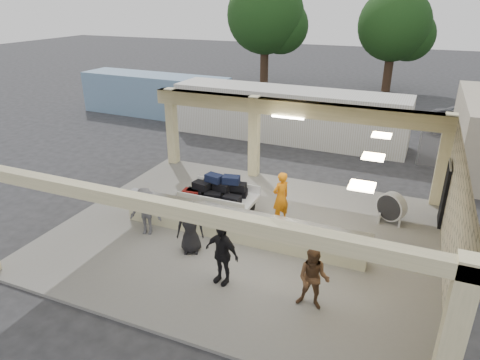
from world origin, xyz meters
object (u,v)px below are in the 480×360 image
at_px(container_white, 287,114).
at_px(luggage_cart, 218,193).
at_px(passenger_b, 222,253).
at_px(drum_fan, 391,207).
at_px(baggage_handler, 281,197).
at_px(car_dark, 472,125).
at_px(passenger_a, 313,279).
at_px(passenger_d, 190,227).
at_px(passenger_c, 145,211).
at_px(baggage_counter, 238,226).
at_px(container_blue, 155,95).

bearing_deg(container_white, luggage_cart, -86.07).
relative_size(luggage_cart, passenger_b, 1.42).
relative_size(drum_fan, baggage_handler, 0.61).
height_order(drum_fan, car_dark, car_dark).
relative_size(passenger_a, passenger_d, 1.00).
height_order(passenger_a, car_dark, passenger_a).
xyz_separation_m(luggage_cart, car_dark, (8.91, 13.49, -0.09)).
bearing_deg(passenger_c, baggage_handler, 19.06).
distance_m(drum_fan, passenger_c, 8.22).
bearing_deg(passenger_d, passenger_c, 145.16).
bearing_deg(car_dark, luggage_cart, 172.84).
relative_size(passenger_a, passenger_c, 1.03).
distance_m(baggage_counter, passenger_d, 1.62).
relative_size(passenger_b, passenger_c, 1.10).
height_order(baggage_counter, passenger_a, passenger_a).
relative_size(passenger_b, passenger_d, 1.07).
relative_size(drum_fan, passenger_b, 0.63).
relative_size(baggage_counter, car_dark, 1.72).
bearing_deg(passenger_a, passenger_c, 165.52).
bearing_deg(luggage_cart, passenger_c, -124.87).
bearing_deg(drum_fan, car_dark, 103.87).
height_order(passenger_d, container_blue, container_blue).
relative_size(baggage_handler, passenger_a, 1.10).
bearing_deg(passenger_a, baggage_handler, 117.57).
height_order(passenger_b, car_dark, passenger_b).
bearing_deg(baggage_counter, car_dark, 63.17).
xyz_separation_m(luggage_cart, passenger_b, (1.82, -3.57, 0.10)).
bearing_deg(baggage_handler, luggage_cart, -49.52).
distance_m(passenger_b, passenger_d, 1.80).
distance_m(luggage_cart, passenger_b, 4.01).
height_order(passenger_b, container_white, container_white).
distance_m(luggage_cart, passenger_c, 2.68).
relative_size(passenger_a, container_white, 0.13).
bearing_deg(passenger_c, passenger_a, -27.95).
relative_size(luggage_cart, container_white, 0.20).
distance_m(drum_fan, passenger_b, 6.53).
distance_m(baggage_counter, container_blue, 17.01).
height_order(luggage_cart, passenger_d, passenger_d).
bearing_deg(drum_fan, passenger_d, -113.07).
bearing_deg(luggage_cart, container_white, 92.56).
height_order(container_white, container_blue, container_white).
distance_m(passenger_d, container_white, 12.20).
bearing_deg(car_dark, passenger_a, -168.69).
bearing_deg(baggage_handler, baggage_counter, 6.46).
distance_m(baggage_handler, container_blue, 16.43).
bearing_deg(passenger_a, container_white, 109.14).
xyz_separation_m(drum_fan, passenger_b, (-3.91, -5.22, 0.29)).
xyz_separation_m(passenger_a, passenger_d, (-4.01, 1.06, -0.00)).
distance_m(baggage_handler, passenger_c, 4.50).
bearing_deg(car_dark, baggage_counter, 179.45).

